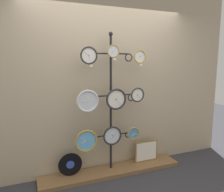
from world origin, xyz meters
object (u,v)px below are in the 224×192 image
clock_top_right (140,57)px  vinyl_record (70,165)px  clock_top_center (113,51)px  picture_frame (146,151)px  clock_middle_center (116,99)px  clock_middle_right (137,95)px  clock_bottom_left (86,141)px  clock_middle_left (88,101)px  clock_bottom_center (112,136)px  clock_bottom_right (133,133)px  display_stand (111,128)px  clock_top_left (89,55)px

clock_top_right → vinyl_record: bearing=176.8°
clock_top_center → picture_frame: size_ratio=0.46×
clock_middle_center → clock_middle_right: (0.35, 0.01, 0.04)m
clock_bottom_left → clock_middle_left: bearing=22.0°
clock_bottom_left → clock_bottom_center: (0.40, 0.01, 0.02)m
vinyl_record → clock_middle_right: bearing=-3.9°
clock_top_center → clock_bottom_right: 1.28m
clock_bottom_left → clock_bottom_right: 0.75m
display_stand → vinyl_record: bearing=-178.4°
clock_middle_left → vinyl_record: clock_middle_left is taller
clock_middle_left → clock_bottom_left: size_ratio=0.96×
clock_top_right → clock_middle_left: (-0.81, -0.03, -0.61)m
clock_top_left → clock_bottom_right: (0.68, -0.01, -1.17)m
clock_top_right → clock_bottom_right: bearing=-163.3°
clock_top_right → clock_bottom_center: bearing=-176.2°
picture_frame → clock_bottom_center: bearing=-171.0°
clock_middle_center → clock_bottom_right: size_ratio=1.57×
clock_top_center → clock_middle_center: (0.04, -0.03, -0.68)m
clock_middle_right → clock_bottom_right: bearing=-164.8°
clock_top_left → clock_bottom_left: 1.19m
display_stand → clock_top_center: display_stand is taller
display_stand → clock_middle_left: bearing=-164.4°
clock_top_right → clock_bottom_left: (-0.85, -0.04, -1.17)m
clock_top_left → clock_middle_left: 0.62m
clock_top_left → display_stand: bearing=15.2°
clock_middle_center → clock_bottom_right: clock_middle_center is taller
clock_middle_right → clock_bottom_right: 0.60m
clock_middle_right → clock_middle_center: bearing=-178.0°
clock_middle_right → clock_bottom_center: (-0.42, -0.02, -0.58)m
clock_top_right → clock_middle_left: clock_top_right is taller
clock_top_right → clock_middle_left: bearing=-177.9°
clock_bottom_right → vinyl_record: bearing=174.7°
display_stand → clock_middle_right: display_stand is taller
display_stand → clock_middle_center: bearing=-66.3°
clock_top_left → clock_top_center: bearing=3.7°
clock_middle_right → clock_bottom_left: 1.02m
clock_middle_left → clock_middle_right: (0.78, 0.02, 0.04)m
vinyl_record → display_stand: bearing=1.6°
clock_top_center → clock_bottom_center: bearing=-126.1°
display_stand → picture_frame: 0.79m
clock_top_center → clock_middle_left: bearing=-175.0°
clock_middle_left → vinyl_record: bearing=160.2°
clock_top_right → clock_middle_right: bearing=-160.1°
clock_bottom_center → picture_frame: (0.65, 0.10, -0.38)m
clock_middle_right → clock_bottom_left: bearing=-177.7°
clock_middle_right → clock_top_left: bearing=-179.4°
clock_middle_center → clock_bottom_left: 0.73m
clock_middle_right → clock_bottom_right: size_ratio=1.11×
display_stand → clock_top_right: display_stand is taller
clock_top_left → clock_middle_right: bearing=0.6°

